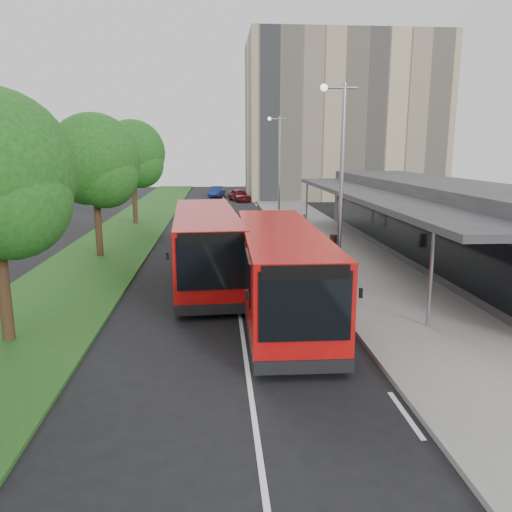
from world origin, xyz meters
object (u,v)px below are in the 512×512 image
at_px(tree_mid, 94,165).
at_px(bollard, 304,221).
at_px(litter_bin, 333,241).
at_px(car_near, 239,195).
at_px(lamp_post_far, 278,161).
at_px(bus_main, 280,271).
at_px(bus_second, 206,246).
at_px(lamp_post_near, 339,174).
at_px(car_far, 217,192).
at_px(tree_far, 132,157).

height_order(tree_mid, bollard, tree_mid).
xyz_separation_m(litter_bin, car_near, (-4.09, 27.94, 0.13)).
relative_size(lamp_post_far, bollard, 8.31).
bearing_deg(bus_main, bus_second, 119.99).
xyz_separation_m(bus_main, car_near, (0.30, 38.73, -0.88)).
distance_m(lamp_post_near, car_far, 41.57).
distance_m(lamp_post_near, bus_main, 5.14).
relative_size(bollard, car_near, 0.25).
distance_m(lamp_post_far, car_far, 22.02).
xyz_separation_m(tree_mid, bus_main, (8.43, -10.06, -3.30)).
bearing_deg(car_far, tree_mid, -87.62).
height_order(litter_bin, car_near, car_near).
bearing_deg(bus_main, bollard, 78.37).
bearing_deg(bus_second, tree_far, 105.26).
height_order(lamp_post_far, bus_second, lamp_post_far).
relative_size(tree_mid, tree_far, 0.96).
relative_size(bus_second, car_near, 2.78).
bearing_deg(car_near, bus_main, -107.48).
distance_m(bus_main, bollard, 18.90).
height_order(bus_second, litter_bin, bus_second).
height_order(lamp_post_near, lamp_post_far, same).
bearing_deg(bollard, car_near, 100.43).
bearing_deg(litter_bin, tree_far, 138.69).
xyz_separation_m(tree_mid, tree_far, (-0.00, 12.00, 0.22)).
relative_size(tree_mid, bus_second, 0.69).
relative_size(tree_far, lamp_post_near, 0.98).
xyz_separation_m(lamp_post_far, litter_bin, (1.69, -12.21, -4.18)).
bearing_deg(lamp_post_far, bus_main, -96.69).
height_order(litter_bin, bollard, bollard).
distance_m(lamp_post_far, bus_main, 23.38).
xyz_separation_m(bus_main, bus_second, (-2.66, 4.74, 0.02)).
relative_size(tree_mid, lamp_post_far, 0.94).
bearing_deg(bus_main, car_far, 93.56).
relative_size(tree_far, bus_second, 0.72).
bearing_deg(bus_main, tree_mid, 130.68).
bearing_deg(lamp_post_far, car_far, 103.07).
relative_size(litter_bin, car_near, 0.20).
bearing_deg(bollard, bus_second, -116.03).
relative_size(bus_main, car_far, 2.77).
xyz_separation_m(bus_second, bollard, (6.69, 13.70, -0.93)).
bearing_deg(tree_mid, tree_far, 90.00).
bearing_deg(car_far, car_near, -52.26).
relative_size(tree_mid, litter_bin, 9.75).
bearing_deg(car_near, lamp_post_near, -103.19).
relative_size(bus_main, car_near, 2.72).
relative_size(lamp_post_far, bus_main, 0.75).
height_order(lamp_post_near, bollard, lamp_post_near).
bearing_deg(car_near, car_far, 97.94).
height_order(bus_second, bollard, bus_second).
bearing_deg(bus_main, lamp_post_near, 48.79).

